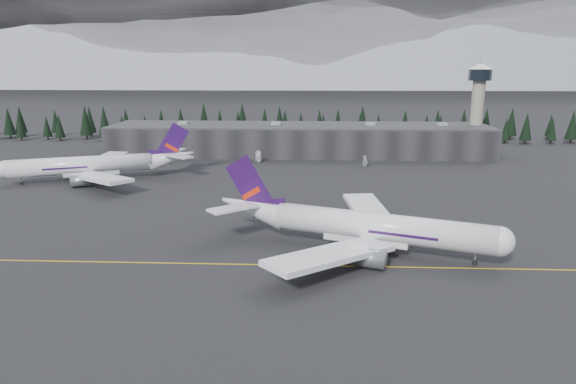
{
  "coord_description": "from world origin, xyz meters",
  "views": [
    {
      "loc": [
        5.21,
        -93.74,
        37.17
      ],
      "look_at": [
        0.0,
        20.0,
        9.0
      ],
      "focal_mm": 32.0,
      "sensor_mm": 36.0,
      "label": 1
    }
  ],
  "objects_px": {
    "jet_main": "(355,225)",
    "gse_vehicle_a": "(259,161)",
    "control_tower": "(478,99)",
    "jet_parked": "(99,165)",
    "terminal": "(299,139)",
    "gse_vehicle_b": "(365,165)"
  },
  "relations": [
    {
      "from": "jet_main",
      "to": "gse_vehicle_a",
      "type": "relative_size",
      "value": 12.51
    },
    {
      "from": "control_tower",
      "to": "jet_parked",
      "type": "xyz_separation_m",
      "value": [
        -140.02,
        -57.55,
        -18.24
      ]
    },
    {
      "from": "jet_parked",
      "to": "jet_main",
      "type": "bearing_deg",
      "value": 120.34
    },
    {
      "from": "jet_main",
      "to": "jet_parked",
      "type": "distance_m",
      "value": 101.13
    },
    {
      "from": "terminal",
      "to": "control_tower",
      "type": "distance_m",
      "value": 76.98
    },
    {
      "from": "terminal",
      "to": "gse_vehicle_b",
      "type": "distance_m",
      "value": 38.53
    },
    {
      "from": "gse_vehicle_a",
      "to": "terminal",
      "type": "bearing_deg",
      "value": 64.28
    },
    {
      "from": "control_tower",
      "to": "jet_main",
      "type": "relative_size",
      "value": 0.63
    },
    {
      "from": "gse_vehicle_a",
      "to": "jet_parked",
      "type": "bearing_deg",
      "value": -134.53
    },
    {
      "from": "terminal",
      "to": "control_tower",
      "type": "xyz_separation_m",
      "value": [
        75.0,
        3.0,
        17.11
      ]
    },
    {
      "from": "terminal",
      "to": "gse_vehicle_b",
      "type": "xyz_separation_m",
      "value": [
        25.53,
        -28.32,
        -5.56
      ]
    },
    {
      "from": "terminal",
      "to": "jet_main",
      "type": "bearing_deg",
      "value": -82.99
    },
    {
      "from": "jet_main",
      "to": "gse_vehicle_a",
      "type": "height_order",
      "value": "jet_main"
    },
    {
      "from": "control_tower",
      "to": "jet_main",
      "type": "bearing_deg",
      "value": -116.77
    },
    {
      "from": "jet_parked",
      "to": "gse_vehicle_b",
      "type": "height_order",
      "value": "jet_parked"
    },
    {
      "from": "control_tower",
      "to": "gse_vehicle_a",
      "type": "distance_m",
      "value": 96.27
    },
    {
      "from": "control_tower",
      "to": "jet_parked",
      "type": "relative_size",
      "value": 0.63
    },
    {
      "from": "gse_vehicle_b",
      "to": "control_tower",
      "type": "bearing_deg",
      "value": 100.73
    },
    {
      "from": "control_tower",
      "to": "gse_vehicle_a",
      "type": "bearing_deg",
      "value": -165.33
    },
    {
      "from": "gse_vehicle_a",
      "to": "jet_main",
      "type": "bearing_deg",
      "value": -61.66
    },
    {
      "from": "jet_parked",
      "to": "gse_vehicle_a",
      "type": "distance_m",
      "value": 60.16
    },
    {
      "from": "gse_vehicle_a",
      "to": "gse_vehicle_b",
      "type": "bearing_deg",
      "value": 0.59
    }
  ]
}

